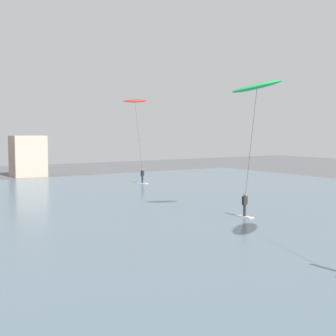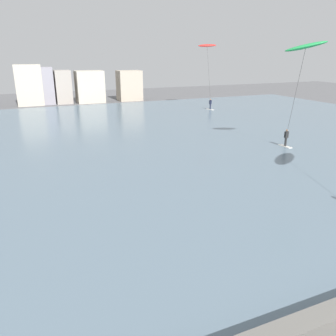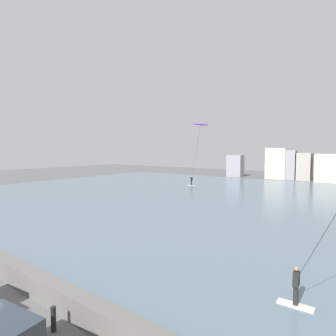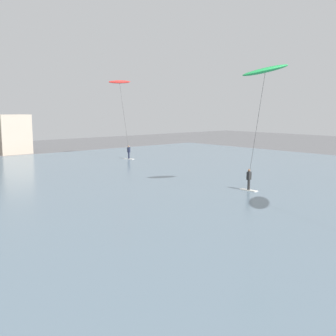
% 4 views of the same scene
% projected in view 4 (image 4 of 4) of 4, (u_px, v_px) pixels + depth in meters
% --- Properties ---
extents(water_bay, '(84.00, 52.00, 0.10)m').
position_uv_depth(water_bay, '(15.00, 199.00, 28.50)').
color(water_bay, slate).
rests_on(water_bay, ground).
extents(kitesurfer_red, '(2.95, 3.88, 9.72)m').
position_uv_depth(kitesurfer_red, '(121.00, 90.00, 51.19)').
color(kitesurfer_red, silver).
rests_on(kitesurfer_red, water_bay).
extents(kitesurfer_green, '(3.22, 3.60, 9.33)m').
position_uv_depth(kitesurfer_green, '(264.00, 81.00, 28.93)').
color(kitesurfer_green, silver).
rests_on(kitesurfer_green, water_bay).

